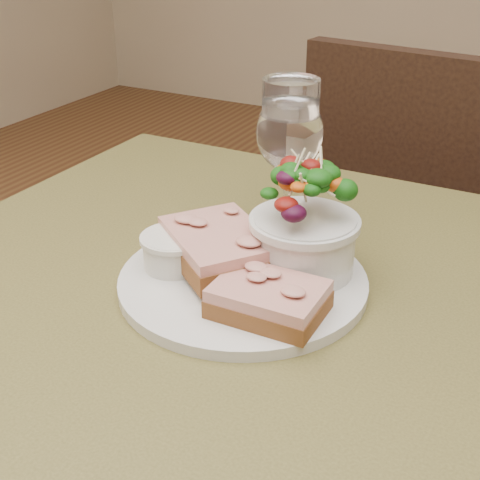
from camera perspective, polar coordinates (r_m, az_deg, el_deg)
The scene contains 9 objects.
cafe_table at distance 0.74m, azimuth -0.26°, elevation -12.09°, with size 0.80×0.80×0.75m.
chair_far at distance 1.50m, azimuth 15.40°, elevation -7.13°, with size 0.47×0.47×0.90m.
dinner_plate at distance 0.70m, azimuth 0.25°, elevation -3.55°, with size 0.26×0.26×0.01m, color silver.
sandwich_front at distance 0.63m, azimuth 2.47°, elevation -5.06°, with size 0.10×0.08×0.03m.
sandwich_back at distance 0.70m, azimuth -1.83°, elevation -0.52°, with size 0.16×0.15×0.03m.
ramekin at distance 0.71m, azimuth -5.60°, elevation -0.79°, with size 0.07×0.07×0.04m.
salad_bowl at distance 0.69m, azimuth 5.55°, elevation 1.77°, with size 0.11×0.11×0.13m.
garnish at distance 0.78m, azimuth -0.71°, elevation 1.06°, with size 0.05×0.04×0.02m.
wine_glass at distance 0.76m, azimuth 4.25°, elevation 8.75°, with size 0.08×0.08×0.18m.
Camera 1 is at (0.27, -0.50, 1.12)m, focal length 50.00 mm.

